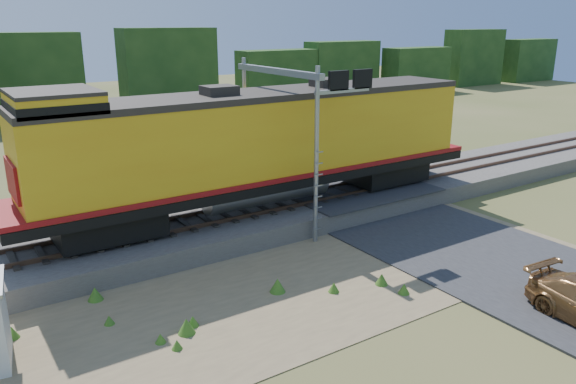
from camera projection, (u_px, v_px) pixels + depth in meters
ground at (308, 288)px, 18.79m from camera, size 140.00×140.00×0.00m
ballast at (225, 225)px, 23.45m from camera, size 70.00×5.00×0.80m
rails at (225, 214)px, 23.31m from camera, size 70.00×1.54×0.16m
dirt_shoulder at (249, 297)px, 18.13m from camera, size 26.00×8.00×0.03m
road at (436, 236)px, 23.05m from camera, size 7.00×66.00×0.86m
tree_line_north at (52, 87)px, 48.17m from camera, size 130.00×3.00×6.50m
weed_clumps at (213, 316)px, 17.02m from camera, size 15.00×6.20×0.56m
locomotive at (260, 144)px, 23.42m from camera, size 21.07×3.21×5.43m
signal_gantry at (293, 105)px, 23.07m from camera, size 2.77×6.20×6.98m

